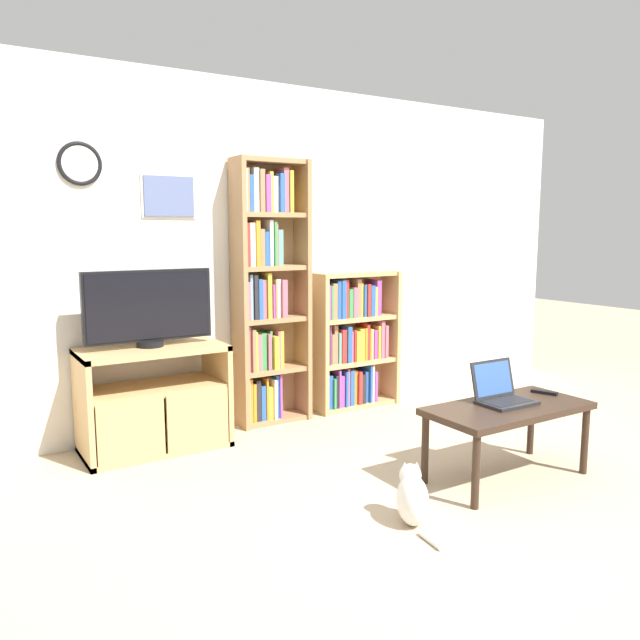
# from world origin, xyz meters

# --- Properties ---
(ground_plane) EXTENTS (18.00, 18.00, 0.00)m
(ground_plane) POSITION_xyz_m (0.00, 0.00, 0.00)
(ground_plane) COLOR tan
(wall_back) EXTENTS (6.41, 0.09, 2.60)m
(wall_back) POSITION_xyz_m (-0.01, 2.24, 1.30)
(wall_back) COLOR silver
(wall_back) RESTS_ON ground_plane
(tv_stand) EXTENTS (0.96, 0.50, 0.71)m
(tv_stand) POSITION_xyz_m (-0.98, 1.92, 0.36)
(tv_stand) COLOR tan
(tv_stand) RESTS_ON ground_plane
(television) EXTENTS (0.86, 0.18, 0.52)m
(television) POSITION_xyz_m (-0.98, 1.96, 0.98)
(television) COLOR black
(television) RESTS_ON tv_stand
(bookshelf_tall) EXTENTS (0.58, 0.25, 2.02)m
(bookshelf_tall) POSITION_xyz_m (-0.04, 2.08, 1.02)
(bookshelf_tall) COLOR #9E754C
(bookshelf_tall) RESTS_ON ground_plane
(bookshelf_short) EXTENTS (0.77, 0.25, 1.15)m
(bookshelf_short) POSITION_xyz_m (0.75, 2.08, 0.57)
(bookshelf_short) COLOR tan
(bookshelf_short) RESTS_ON ground_plane
(coffee_table) EXTENTS (1.02, 0.49, 0.46)m
(coffee_table) POSITION_xyz_m (0.67, 0.31, 0.40)
(coffee_table) COLOR #332319
(coffee_table) RESTS_ON ground_plane
(laptop) EXTENTS (0.33, 0.27, 0.25)m
(laptop) POSITION_xyz_m (0.68, 0.38, 0.52)
(laptop) COLOR #232326
(laptop) RESTS_ON coffee_table
(remote_near_laptop) EXTENTS (0.10, 0.17, 0.02)m
(remote_near_laptop) POSITION_xyz_m (1.07, 0.37, 0.47)
(remote_near_laptop) COLOR black
(remote_near_laptop) RESTS_ON coffee_table
(cat) EXTENTS (0.25, 0.43, 0.31)m
(cat) POSITION_xyz_m (-0.20, 0.16, 0.14)
(cat) COLOR white
(cat) RESTS_ON ground_plane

